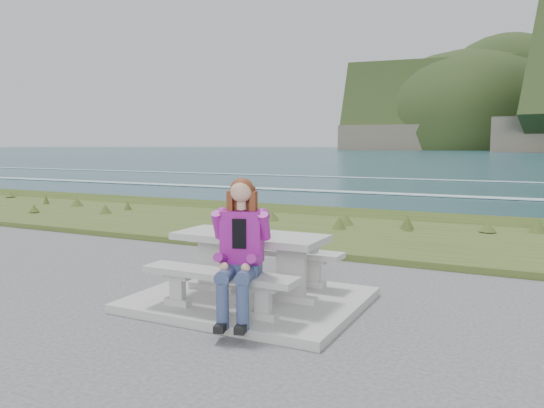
% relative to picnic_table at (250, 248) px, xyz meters
% --- Properties ---
extents(concrete_slab, '(2.60, 2.10, 0.10)m').
position_rel_picnic_table_xyz_m(concrete_slab, '(-0.00, 0.00, -0.63)').
color(concrete_slab, '#A0A09B').
rests_on(concrete_slab, ground).
extents(picnic_table, '(1.80, 0.75, 0.75)m').
position_rel_picnic_table_xyz_m(picnic_table, '(0.00, 0.00, 0.00)').
color(picnic_table, '#A0A09B').
rests_on(picnic_table, concrete_slab).
extents(bench_landward, '(1.80, 0.35, 0.45)m').
position_rel_picnic_table_xyz_m(bench_landward, '(0.00, -0.70, -0.23)').
color(bench_landward, '#A0A09B').
rests_on(bench_landward, concrete_slab).
extents(bench_seaward, '(1.80, 0.35, 0.45)m').
position_rel_picnic_table_xyz_m(bench_seaward, '(0.00, 0.70, -0.23)').
color(bench_seaward, '#A0A09B').
rests_on(bench_seaward, concrete_slab).
extents(grass_verge, '(160.00, 4.50, 0.22)m').
position_rel_picnic_table_xyz_m(grass_verge, '(-0.00, 5.00, -0.68)').
color(grass_verge, '#314B1C').
rests_on(grass_verge, ground).
extents(shore_drop, '(160.00, 0.80, 2.20)m').
position_rel_picnic_table_xyz_m(shore_drop, '(-0.00, 7.90, -0.68)').
color(shore_drop, '#69614F').
rests_on(shore_drop, ground).
extents(ocean, '(1600.00, 1600.00, 0.09)m').
position_rel_picnic_table_xyz_m(ocean, '(-0.00, 25.09, -2.42)').
color(ocean, '#1B414F').
rests_on(ocean, ground).
extents(seated_woman, '(0.59, 0.81, 1.46)m').
position_rel_picnic_table_xyz_m(seated_woman, '(0.33, -0.83, -0.05)').
color(seated_woman, navy).
rests_on(seated_woman, concrete_slab).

